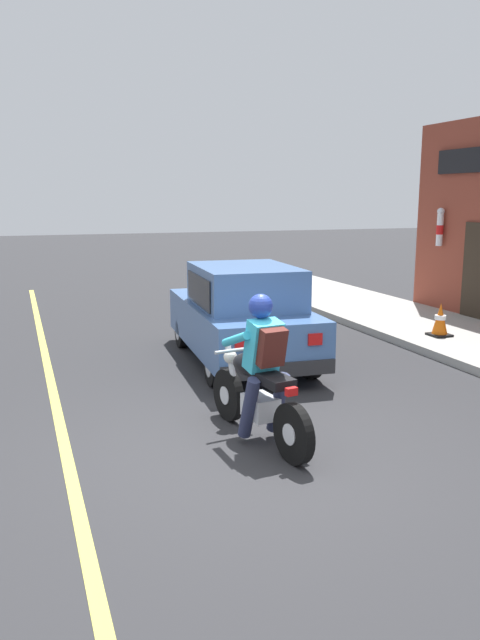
{
  "coord_description": "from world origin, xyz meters",
  "views": [
    {
      "loc": [
        -2.16,
        -5.64,
        2.61
      ],
      "look_at": [
        0.69,
        2.26,
        0.95
      ],
      "focal_mm": 35.0,
      "sensor_mm": 36.0,
      "label": 1
    }
  ],
  "objects": [
    {
      "name": "traffic_cone",
      "position": [
        4.97,
        3.5,
        0.43
      ],
      "size": [
        0.36,
        0.36,
        0.6
      ],
      "color": "black",
      "rests_on": "sidewalk_curb"
    },
    {
      "name": "car_hatchback",
      "position": [
        1.16,
        3.49,
        0.77
      ],
      "size": [
        1.89,
        3.88,
        1.57
      ],
      "color": "black",
      "rests_on": "ground"
    },
    {
      "name": "motorcycle_with_rider",
      "position": [
        0.22,
        0.33,
        0.68
      ],
      "size": [
        0.66,
        2.01,
        1.62
      ],
      "color": "black",
      "rests_on": "ground"
    },
    {
      "name": "lane_stripe",
      "position": [
        -1.8,
        3.0,
        0.0
      ],
      "size": [
        0.12,
        19.8,
        0.01
      ],
      "primitive_type": "cube",
      "color": "#D1C64C",
      "rests_on": "ground"
    },
    {
      "name": "ground_plane",
      "position": [
        0.0,
        0.0,
        0.0
      ],
      "size": [
        80.0,
        80.0,
        0.0
      ],
      "primitive_type": "plane",
      "color": "#2B2B2D"
    },
    {
      "name": "sidewalk_curb",
      "position": [
        5.46,
        3.0,
        0.07
      ],
      "size": [
        2.6,
        22.0,
        0.14
      ],
      "primitive_type": "cube",
      "color": "#9E9B93",
      "rests_on": "ground"
    }
  ]
}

